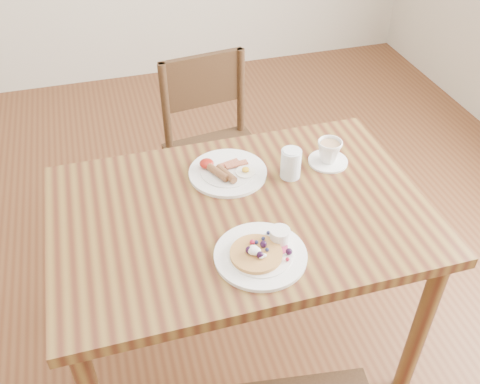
# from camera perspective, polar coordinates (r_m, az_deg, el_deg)

# --- Properties ---
(ground) EXTENTS (5.00, 5.00, 0.00)m
(ground) POSITION_cam_1_polar(r_m,az_deg,el_deg) (2.27, 0.00, -16.17)
(ground) COLOR #582E19
(ground) RESTS_ON ground
(dining_table) EXTENTS (1.20, 0.80, 0.75)m
(dining_table) POSITION_cam_1_polar(r_m,az_deg,el_deg) (1.77, 0.00, -4.21)
(dining_table) COLOR brown
(dining_table) RESTS_ON ground
(chair_far) EXTENTS (0.47, 0.47, 0.88)m
(chair_far) POSITION_cam_1_polar(r_m,az_deg,el_deg) (2.43, -2.65, 4.82)
(chair_far) COLOR #3B2715
(chair_far) RESTS_ON ground
(pancake_plate) EXTENTS (0.27, 0.27, 0.06)m
(pancake_plate) POSITION_cam_1_polar(r_m,az_deg,el_deg) (1.55, 2.33, -6.46)
(pancake_plate) COLOR white
(pancake_plate) RESTS_ON dining_table
(breakfast_plate) EXTENTS (0.27, 0.27, 0.04)m
(breakfast_plate) POSITION_cam_1_polar(r_m,az_deg,el_deg) (1.84, -1.43, 2.19)
(breakfast_plate) COLOR white
(breakfast_plate) RESTS_ON dining_table
(teacup_saucer) EXTENTS (0.14, 0.14, 0.09)m
(teacup_saucer) POSITION_cam_1_polar(r_m,az_deg,el_deg) (1.90, 9.47, 4.14)
(teacup_saucer) COLOR white
(teacup_saucer) RESTS_ON dining_table
(water_glass) EXTENTS (0.07, 0.07, 0.10)m
(water_glass) POSITION_cam_1_polar(r_m,az_deg,el_deg) (1.82, 5.44, 3.04)
(water_glass) COLOR silver
(water_glass) RESTS_ON dining_table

